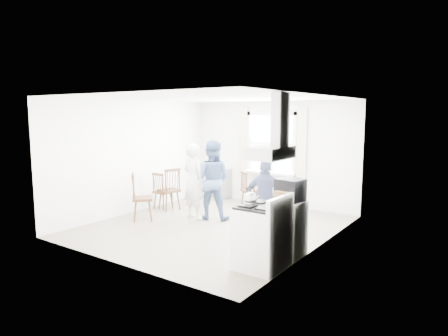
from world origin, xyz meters
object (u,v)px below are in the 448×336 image
Objects in this scene: windsor_chair_b at (137,191)px; person_left at (194,181)px; windsor_chair_c at (171,185)px; low_cabinet at (287,228)px; windsor_chair_a at (160,187)px; stereo_stack at (290,190)px; person_right at (266,199)px; gas_stove at (262,236)px; person_mid at (212,180)px.

person_left is at bearing 40.60° from windsor_chair_b.
low_cabinet is at bearing -18.03° from windsor_chair_c.
person_left is at bearing -17.13° from windsor_chair_c.
windsor_chair_a is at bearing 164.43° from low_cabinet.
windsor_chair_c is (-3.61, 1.17, 0.17)m from low_cabinet.
low_cabinet is 0.88× the size of windsor_chair_c.
person_left reaches higher than windsor_chair_c.
person_left is (0.93, 0.80, 0.20)m from windsor_chair_b.
stereo_stack is 0.44× the size of windsor_chair_c.
person_right is (-0.77, 0.58, -0.35)m from stereo_stack.
gas_stove is 3.63m from windsor_chair_b.
gas_stove is at bearing 106.23° from person_right.
stereo_stack is 0.26× the size of person_mid.
person_left is at bearing -19.18° from person_right.
windsor_chair_c is at bearing 89.85° from windsor_chair_b.
person_left is 0.96× the size of person_mid.
windsor_chair_b is 0.71× the size of person_right.
low_cabinet is 3.80m from windsor_chair_c.
windsor_chair_c is 0.61× the size of person_left.
low_cabinet is 0.63m from stereo_stack.
person_left is 1.95m from person_right.
windsor_chair_b is 0.60× the size of person_mid.
windsor_chair_a is 1.25m from person_left.
stereo_stack is 0.31× the size of person_right.
stereo_stack is at bearing -0.99° from windsor_chair_b.
windsor_chair_b is (-3.61, 0.09, 0.18)m from low_cabinet.
gas_stove is 0.76× the size of person_right.
person_right is at bearing -178.16° from person_left.
gas_stove is 0.70m from low_cabinet.
person_left is at bearing 162.32° from stereo_stack.
gas_stove is 1.50m from person_right.
gas_stove is 2.94m from person_mid.
gas_stove is at bearing 158.64° from person_left.
stereo_stack is (0.02, 0.03, 0.63)m from low_cabinet.
windsor_chair_a is at bearing -17.57° from person_mid.
stereo_stack is 1.03m from person_right.
low_cabinet is at bearing 84.32° from gas_stove.
person_right is (1.61, -0.50, -0.13)m from person_mid.
low_cabinet is 4.03m from windsor_chair_a.
low_cabinet is (0.07, 0.70, -0.03)m from gas_stove.
person_mid is (1.53, 0.03, 0.31)m from windsor_chair_a.
gas_stove reaches higher than windsor_chair_c.
low_cabinet is 2.85m from person_left.
gas_stove is at bearing -97.19° from stereo_stack.
person_mid is (-2.29, 1.81, 0.38)m from gas_stove.
person_mid reaches higher than windsor_chair_c.
low_cabinet reaches higher than windsor_chair_a.
windsor_chair_c reaches higher than low_cabinet.
windsor_chair_b is at bearing 50.57° from person_left.
person_left is at bearing 148.67° from gas_stove.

